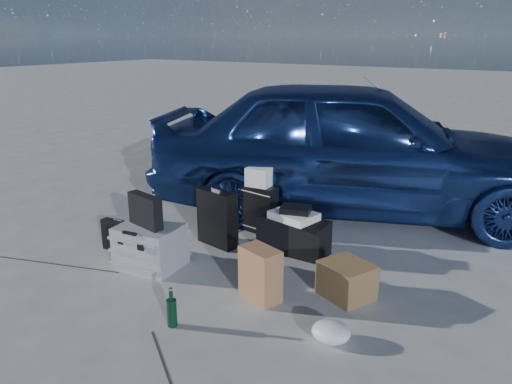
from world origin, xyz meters
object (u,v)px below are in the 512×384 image
(green_bottle, at_px, (172,308))
(cardboard_box, at_px, (347,280))
(car, at_px, (354,146))
(suitcase_left, at_px, (217,218))
(pelican_case, at_px, (150,246))
(suitcase_right, at_px, (258,209))
(duffel_bag, at_px, (294,235))
(briefcase, at_px, (120,236))

(green_bottle, bearing_deg, cardboard_box, 51.23)
(car, height_order, suitcase_left, car)
(car, bearing_deg, green_bottle, 156.79)
(pelican_case, height_order, suitcase_right, suitcase_right)
(duffel_bag, relative_size, cardboard_box, 1.78)
(car, height_order, cardboard_box, car)
(pelican_case, distance_m, suitcase_left, 0.76)
(suitcase_right, bearing_deg, pelican_case, -99.29)
(car, height_order, suitcase_right, car)
(duffel_bag, xyz_separation_m, cardboard_box, (0.78, -0.53, -0.03))
(briefcase, bearing_deg, green_bottle, -34.26)
(car, distance_m, suitcase_left, 1.90)
(briefcase, height_order, green_bottle, briefcase)
(cardboard_box, bearing_deg, briefcase, -170.19)
(duffel_bag, bearing_deg, green_bottle, -94.23)
(suitcase_left, relative_size, duffel_bag, 0.84)
(cardboard_box, bearing_deg, green_bottle, -128.77)
(pelican_case, xyz_separation_m, cardboard_box, (1.71, 0.45, -0.05))
(pelican_case, bearing_deg, car, 62.06)
(suitcase_left, distance_m, cardboard_box, 1.53)
(suitcase_left, bearing_deg, pelican_case, -96.23)
(briefcase, bearing_deg, pelican_case, -14.69)
(suitcase_left, xyz_separation_m, cardboard_box, (1.50, -0.27, -0.14))
(pelican_case, distance_m, briefcase, 0.49)
(suitcase_right, distance_m, duffel_bag, 0.63)
(suitcase_right, xyz_separation_m, cardboard_box, (1.35, -0.78, -0.11))
(green_bottle, bearing_deg, pelican_case, 142.67)
(car, relative_size, suitcase_left, 8.18)
(suitcase_right, bearing_deg, suitcase_left, -99.40)
(suitcase_right, relative_size, green_bottle, 1.78)
(suitcase_right, bearing_deg, duffel_bag, -17.28)
(suitcase_left, distance_m, suitcase_right, 0.53)
(suitcase_right, xyz_separation_m, green_bottle, (0.48, -1.87, -0.11))
(suitcase_right, height_order, duffel_bag, suitcase_right)
(briefcase, bearing_deg, suitcase_right, 48.24)
(car, bearing_deg, suitcase_left, 135.72)
(suitcase_right, bearing_deg, briefcase, -119.08)
(car, xyz_separation_m, duffel_bag, (0.02, -1.44, -0.62))
(suitcase_left, height_order, duffel_bag, suitcase_left)
(car, xyz_separation_m, cardboard_box, (0.80, -1.96, -0.64))
(cardboard_box, height_order, green_bottle, green_bottle)
(pelican_case, distance_m, green_bottle, 1.05)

